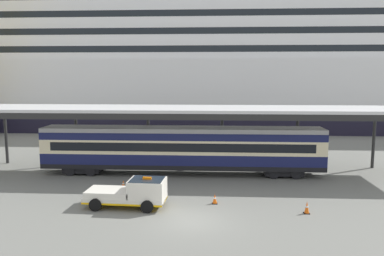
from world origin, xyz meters
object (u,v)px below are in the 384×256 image
at_px(cruise_ship, 125,62).
at_px(traffic_cone_far, 123,184).
at_px(traffic_cone_mid, 307,208).
at_px(train_carriage, 182,148).
at_px(traffic_cone_near, 215,199).
at_px(service_truck, 133,192).

bearing_deg(cruise_ship, traffic_cone_far, -77.55).
bearing_deg(cruise_ship, traffic_cone_mid, -64.93).
height_order(train_carriage, traffic_cone_near, train_carriage).
bearing_deg(traffic_cone_near, traffic_cone_far, 154.66).
bearing_deg(cruise_ship, service_truck, -76.69).
distance_m(traffic_cone_mid, traffic_cone_far, 13.55).
relative_size(cruise_ship, traffic_cone_mid, 230.76).
bearing_deg(traffic_cone_near, train_carriage, 110.10).
relative_size(traffic_cone_near, traffic_cone_far, 1.11).
height_order(train_carriage, traffic_cone_far, train_carriage).
height_order(cruise_ship, traffic_cone_far, cruise_ship).
bearing_deg(train_carriage, service_truck, -105.95).
bearing_deg(traffic_cone_far, traffic_cone_mid, -20.91).
bearing_deg(service_truck, traffic_cone_near, 10.02).
bearing_deg(traffic_cone_mid, traffic_cone_near, 164.88).
height_order(traffic_cone_mid, traffic_cone_far, traffic_cone_mid).
relative_size(traffic_cone_near, traffic_cone_mid, 0.87).
bearing_deg(traffic_cone_far, service_truck, -68.50).
relative_size(train_carriage, traffic_cone_far, 39.73).
distance_m(cruise_ship, traffic_cone_far, 44.42).
distance_m(train_carriage, traffic_cone_far, 6.38).
distance_m(train_carriage, service_truck, 9.09).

